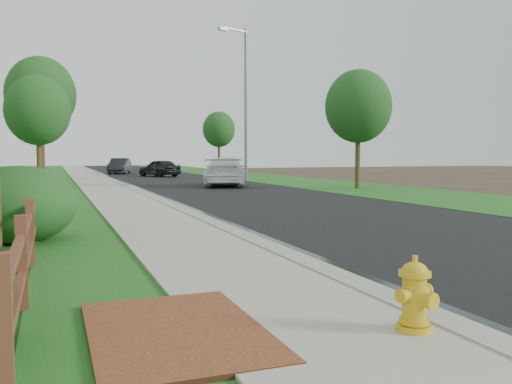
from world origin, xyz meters
name	(u,v)px	position (x,y,z in m)	size (l,w,h in m)	color
ground	(330,293)	(0.00, 0.00, 0.00)	(120.00, 120.00, 0.00)	#33261C
road	(163,177)	(4.60, 35.00, 0.01)	(8.00, 90.00, 0.02)	black
curb	(106,177)	(0.40, 35.00, 0.06)	(0.40, 90.00, 0.12)	gray
wet_gutter	(111,178)	(0.75, 35.00, 0.02)	(0.50, 90.00, 0.00)	black
sidewalk	(87,178)	(-0.90, 35.00, 0.05)	(2.20, 90.00, 0.10)	#A19C8D
grass_strip	(60,179)	(-2.80, 35.00, 0.03)	(1.60, 90.00, 0.06)	#164F1B
verge_far	(248,176)	(11.50, 35.00, 0.02)	(6.00, 90.00, 0.04)	#164F1B
brick_patch	(176,334)	(-2.20, -1.00, 0.06)	(1.60, 2.40, 0.11)	brown
ranch_fence	(36,208)	(-3.60, 6.40, 0.62)	(0.12, 16.92, 1.10)	#482518
fire_hydrant	(415,296)	(-0.10, -1.83, 0.43)	(0.47, 0.38, 0.72)	gold
white_suv	(225,172)	(5.65, 22.49, 0.80)	(2.18, 5.36, 1.56)	white
dark_car_mid	(159,168)	(4.58, 36.31, 0.69)	(1.59, 3.96, 1.35)	black
dark_car_far	(120,166)	(2.36, 43.46, 0.72)	(1.48, 4.24, 1.40)	black
streetlight	(244,95)	(8.52, 27.61, 5.62)	(2.21, 0.98, 9.92)	slate
shrub_b	(19,205)	(-3.90, 5.53, 0.77)	(2.21, 2.21, 1.55)	#1F4418
tree_near_left	(38,110)	(-3.90, 24.35, 4.02)	(3.30, 3.30, 5.85)	#3A2417
tree_near_right	(358,106)	(11.13, 17.72, 4.14)	(3.33, 3.33, 5.99)	#3A2417
tree_mid_left	(41,95)	(-3.90, 34.92, 5.90)	(4.78, 4.78, 8.55)	#3A2417
tree_far_right	(219,129)	(13.00, 48.16, 4.33)	(3.35, 3.35, 6.19)	#3A2417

